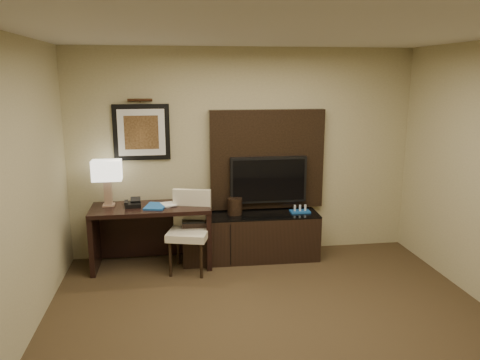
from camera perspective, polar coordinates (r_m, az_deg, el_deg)
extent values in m
cube|color=#382919|center=(4.30, 5.82, -20.59)|extent=(4.50, 5.00, 0.01)
cube|color=silver|center=(3.62, 6.82, 18.17)|extent=(4.50, 5.00, 0.01)
cube|color=tan|center=(6.13, 0.46, 3.28)|extent=(4.50, 0.01, 2.70)
cube|color=black|center=(5.97, -10.69, -6.75)|extent=(1.45, 0.64, 0.77)
cube|color=black|center=(6.11, 1.28, -6.91)|extent=(1.76, 0.52, 0.60)
cube|color=black|center=(6.14, 3.32, 2.52)|extent=(1.50, 0.12, 1.30)
cube|color=black|center=(6.09, 3.47, 0.04)|extent=(1.00, 0.08, 0.60)
cube|color=black|center=(6.01, -11.91, 5.71)|extent=(0.70, 0.04, 0.70)
cylinder|color=#3C2213|center=(5.94, -12.11, 9.50)|extent=(0.04, 0.04, 0.30)
cube|color=#1850A0|center=(5.81, -10.22, -3.16)|extent=(0.30, 0.36, 0.02)
imported|color=beige|center=(5.80, -9.50, -2.13)|extent=(0.16, 0.07, 0.22)
cylinder|color=silver|center=(5.87, -6.68, -2.04)|extent=(0.07, 0.07, 0.18)
cylinder|color=black|center=(6.00, -0.65, -3.21)|extent=(0.21, 0.21, 0.21)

